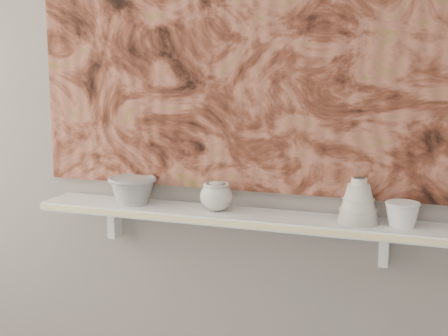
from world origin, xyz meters
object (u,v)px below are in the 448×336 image
at_px(shelf, 234,216).
at_px(painting, 242,27).
at_px(bowl_white, 402,214).
at_px(cup_cream, 216,196).
at_px(bowl_grey, 133,190).
at_px(bell_vessel, 358,200).

distance_m(shelf, painting, 0.63).
bearing_deg(bowl_white, cup_cream, 180.00).
distance_m(painting, bowl_grey, 0.68).
distance_m(painting, cup_cream, 0.57).
height_order(shelf, bowl_grey, bowl_grey).
distance_m(shelf, bell_vessel, 0.42).
bearing_deg(bowl_grey, bowl_white, 0.00).
distance_m(bell_vessel, bowl_white, 0.14).
distance_m(painting, bowl_white, 0.79).
bearing_deg(painting, shelf, -90.00).
height_order(shelf, bowl_white, bowl_white).
height_order(painting, bowl_grey, painting).
bearing_deg(painting, bell_vessel, -11.10).
relative_size(shelf, bowl_white, 13.12).
xyz_separation_m(shelf, bowl_white, (0.54, 0.00, 0.05)).
bearing_deg(shelf, bowl_grey, 180.00).
distance_m(shelf, bowl_white, 0.55).
distance_m(cup_cream, bowl_white, 0.61).
height_order(bell_vessel, bowl_white, bell_vessel).
relative_size(painting, bowl_grey, 8.74).
height_order(painting, bowl_white, painting).
xyz_separation_m(painting, bell_vessel, (0.41, -0.08, -0.54)).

